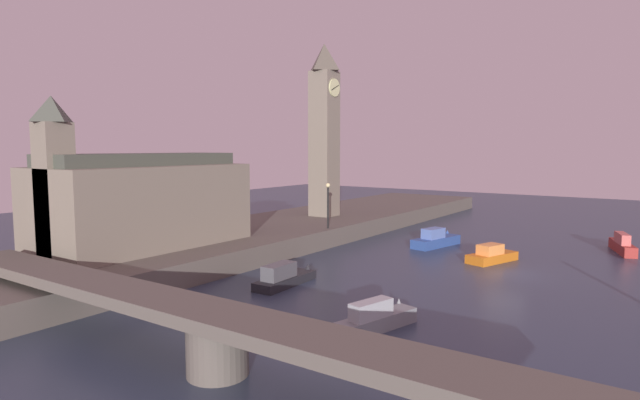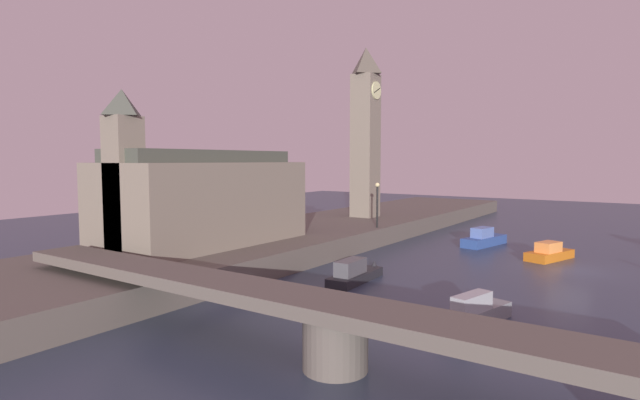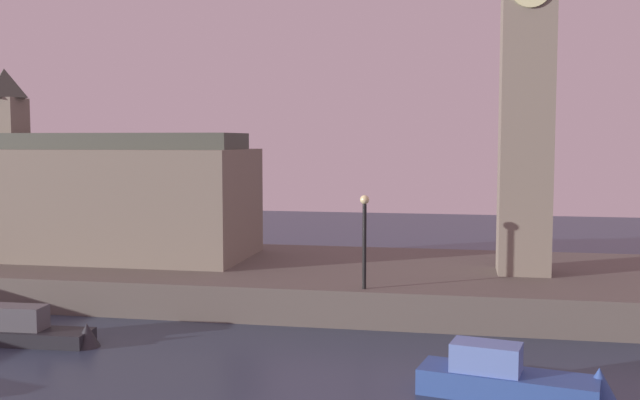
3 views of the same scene
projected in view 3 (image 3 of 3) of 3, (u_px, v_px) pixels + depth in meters
The scene contains 6 objects.
far_embankment at pixel (353, 281), 34.48m from camera, with size 70.00×12.00×1.50m, color #5B544C.
clock_tower at pixel (527, 81), 31.77m from camera, with size 2.45×2.48×16.41m.
parliament_hall at pixel (109, 196), 37.02m from camera, with size 13.74×6.75×9.56m.
streetlamp at pixel (364, 230), 28.77m from camera, with size 0.36×0.36×3.73m.
boat_tour_blue at pixel (525, 381), 20.82m from camera, with size 5.91×2.52×1.79m.
boat_barge_dark at pixel (39, 332), 26.45m from camera, with size 5.29×1.59×1.67m.
Camera 3 is at (4.84, -13.75, 7.39)m, focal length 41.00 mm.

